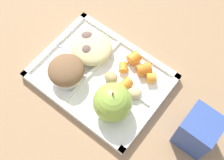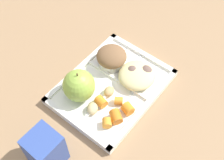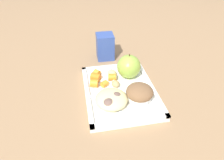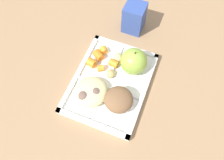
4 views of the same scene
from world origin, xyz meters
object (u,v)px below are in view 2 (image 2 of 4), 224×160
at_px(bran_muffin, 112,58).
at_px(plastic_fork, 137,72).
at_px(milk_carton, 45,150).
at_px(green_apple, 79,85).
at_px(lunch_tray, 112,87).

height_order(bran_muffin, plastic_fork, bran_muffin).
height_order(bran_muffin, milk_carton, milk_carton).
bearing_deg(bran_muffin, green_apple, -180.00).
bearing_deg(plastic_fork, bran_muffin, 106.04).
xyz_separation_m(bran_muffin, plastic_fork, (0.02, -0.08, -0.03)).
relative_size(lunch_tray, plastic_fork, 2.05).
relative_size(plastic_fork, milk_carton, 1.38).
bearing_deg(lunch_tray, bran_muffin, 38.95).
relative_size(bran_muffin, milk_carton, 0.79).
relative_size(green_apple, bran_muffin, 1.10).
xyz_separation_m(lunch_tray, bran_muffin, (0.06, 0.05, 0.03)).
xyz_separation_m(lunch_tray, plastic_fork, (0.08, -0.03, 0.01)).
distance_m(lunch_tray, bran_muffin, 0.08).
bearing_deg(bran_muffin, lunch_tray, -141.05).
distance_m(lunch_tray, milk_carton, 0.25).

